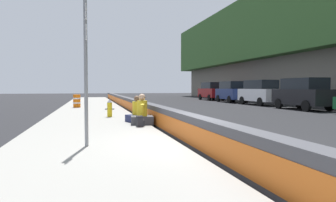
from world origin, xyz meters
name	(u,v)px	position (x,y,z in m)	size (l,w,h in m)	color
ground_plane	(195,147)	(0.00, 0.00, 0.00)	(160.00, 160.00, 0.00)	#232326
sidewalk_strip	(94,150)	(0.00, 2.65, 0.07)	(80.00, 4.40, 0.14)	gray
jersey_barrier	(195,132)	(0.00, 0.00, 0.42)	(76.00, 0.45, 0.85)	#47474C
route_sign_post	(86,63)	(0.17, 2.81, 2.21)	(0.44, 0.09, 3.60)	gray
fire_hydrant	(110,108)	(7.74, 1.78, 0.59)	(0.26, 0.46, 0.88)	gold
seated_person_foreground	(142,115)	(4.30, 0.73, 0.52)	(0.83, 0.95, 1.21)	#424247
seated_person_middle	(137,114)	(5.23, 0.79, 0.49)	(0.91, 0.98, 1.12)	#23284C
backpack	(140,121)	(3.59, 0.92, 0.33)	(0.32, 0.28, 0.40)	#232328
construction_barrel	(77,101)	(15.71, 3.68, 0.62)	(0.54, 0.54, 0.95)	orange
parked_car_third	(303,93)	(11.09, -12.11, 1.18)	(4.81, 2.08, 2.28)	black
parked_car_fourth	(260,92)	(17.12, -12.30, 1.18)	(4.83, 2.13, 2.28)	silver
parked_car_midline	(232,91)	(22.53, -12.15, 1.18)	(4.87, 2.20, 2.28)	navy
parked_car_far	(211,91)	(28.64, -12.33, 1.18)	(4.82, 2.11, 2.28)	maroon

